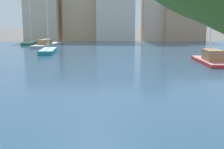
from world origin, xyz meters
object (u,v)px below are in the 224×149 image
object	(u,v)px
sailboat_teal	(50,51)
sailboat_red	(211,60)
sailboat_grey	(50,45)
sailboat_green	(33,43)

from	to	relation	value
sailboat_teal	sailboat_red	world-z (taller)	sailboat_red
sailboat_red	sailboat_teal	bearing A→B (deg)	153.52
sailboat_grey	sailboat_red	distance (m)	27.97
sailboat_teal	sailboat_red	size ratio (longest dim) A/B	0.92
sailboat_teal	sailboat_grey	world-z (taller)	sailboat_grey
sailboat_grey	sailboat_green	world-z (taller)	sailboat_green
sailboat_teal	sailboat_green	xyz separation A→B (m)	(-6.37, 15.06, -0.04)
sailboat_red	sailboat_green	world-z (taller)	sailboat_green
sailboat_grey	sailboat_teal	bearing A→B (deg)	-77.49
sailboat_red	sailboat_green	distance (m)	34.95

